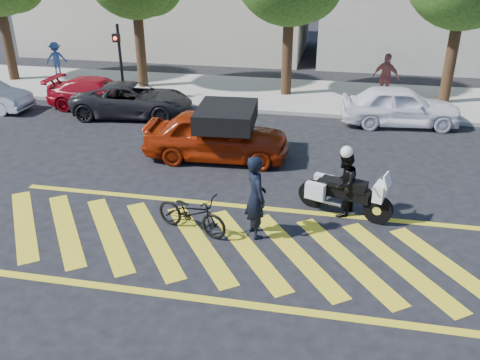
% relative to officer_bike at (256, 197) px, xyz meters
% --- Properties ---
extents(ground, '(90.00, 90.00, 0.00)m').
position_rel_officer_bike_xyz_m(ground, '(-0.59, -0.62, -0.99)').
color(ground, black).
rests_on(ground, ground).
extents(sidewalk, '(60.00, 5.00, 0.15)m').
position_rel_officer_bike_xyz_m(sidewalk, '(-0.59, 11.38, -0.92)').
color(sidewalk, '#9E998E').
rests_on(sidewalk, ground).
extents(crosswalk, '(12.33, 4.00, 0.01)m').
position_rel_officer_bike_xyz_m(crosswalk, '(-0.62, -0.62, -0.99)').
color(crosswalk, yellow).
rests_on(crosswalk, ground).
extents(signal_pole, '(0.28, 0.43, 3.20)m').
position_rel_officer_bike_xyz_m(signal_pole, '(-7.09, 9.12, 0.93)').
color(signal_pole, black).
rests_on(signal_pole, ground).
extents(officer_bike, '(0.77, 0.87, 1.99)m').
position_rel_officer_bike_xyz_m(officer_bike, '(0.00, 0.00, 0.00)').
color(officer_bike, black).
rests_on(officer_bike, ground).
extents(bicycle, '(1.99, 1.23, 0.99)m').
position_rel_officer_bike_xyz_m(bicycle, '(-1.49, -0.14, -0.50)').
color(bicycle, black).
rests_on(bicycle, ground).
extents(police_motorcycle, '(2.33, 1.19, 1.06)m').
position_rel_officer_bike_xyz_m(police_motorcycle, '(1.97, 1.39, -0.42)').
color(police_motorcycle, black).
rests_on(police_motorcycle, ground).
extents(officer_moto, '(0.87, 0.98, 1.69)m').
position_rel_officer_bike_xyz_m(officer_moto, '(1.95, 1.38, -0.15)').
color(officer_moto, black).
rests_on(officer_moto, ground).
extents(red_convertible, '(4.56, 2.05, 1.52)m').
position_rel_officer_bike_xyz_m(red_convertible, '(-1.94, 4.24, -0.23)').
color(red_convertible, maroon).
rests_on(red_convertible, ground).
extents(parked_left, '(4.28, 1.86, 1.23)m').
position_rel_officer_bike_xyz_m(parked_left, '(-7.72, 8.27, -0.38)').
color(parked_left, maroon).
rests_on(parked_left, ground).
extents(parked_mid_left, '(4.76, 2.59, 1.27)m').
position_rel_officer_bike_xyz_m(parked_mid_left, '(-6.09, 7.71, -0.36)').
color(parked_mid_left, black).
rests_on(parked_mid_left, ground).
extents(parked_mid_right, '(4.40, 2.13, 1.45)m').
position_rel_officer_bike_xyz_m(parked_mid_right, '(3.91, 8.58, -0.27)').
color(parked_mid_right, white).
rests_on(parked_mid_right, ground).
extents(pedestrian_left, '(1.16, 1.01, 1.55)m').
position_rel_officer_bike_xyz_m(pedestrian_left, '(-11.99, 12.62, -0.07)').
color(pedestrian_left, navy).
rests_on(pedestrian_left, sidewalk).
extents(pedestrian_right, '(1.23, 0.93, 1.93)m').
position_rel_officer_bike_xyz_m(pedestrian_right, '(3.51, 11.11, 0.12)').
color(pedestrian_right, '#9D4E47').
rests_on(pedestrian_right, sidewalk).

